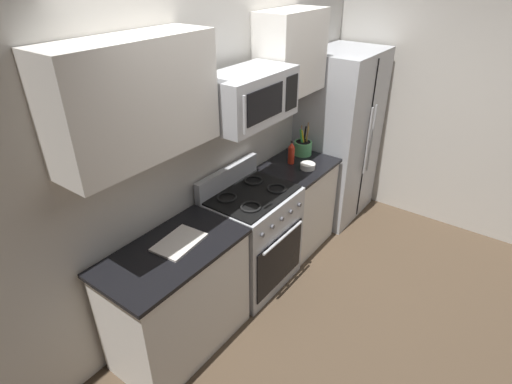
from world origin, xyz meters
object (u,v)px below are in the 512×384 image
cutting_board (179,242)px  prep_bowl (308,166)px  bottle_hot_sauce (291,153)px  refrigerator (338,137)px  range_oven (252,238)px  microwave (249,97)px  utensil_crock (303,147)px

cutting_board → prep_bowl: 1.55m
bottle_hot_sauce → prep_bowl: bearing=-92.3°
refrigerator → bottle_hot_sauce: refrigerator is taller
cutting_board → prep_bowl: size_ratio=2.48×
range_oven → microwave: (-0.00, 0.03, 1.27)m
bottle_hot_sauce → range_oven: bearing=-174.6°
microwave → prep_bowl: microwave is taller
refrigerator → prep_bowl: 0.86m
cutting_board → bottle_hot_sauce: size_ratio=1.54×
prep_bowl → microwave: bearing=168.3°
range_oven → bottle_hot_sauce: size_ratio=4.75×
range_oven → bottle_hot_sauce: (0.72, 0.07, 0.54)m
refrigerator → prep_bowl: size_ratio=12.97×
microwave → utensil_crock: 1.23m
range_oven → utensil_crock: 1.10m
range_oven → microwave: size_ratio=1.41×
range_oven → bottle_hot_sauce: bearing=5.4°
refrigerator → range_oven: bearing=179.4°
microwave → cutting_board: (-0.83, -0.01, -0.83)m
microwave → prep_bowl: (0.71, -0.15, -0.81)m
refrigerator → prep_bowl: (-0.85, -0.11, 0.01)m
range_oven → cutting_board: (-0.83, 0.01, 0.44)m
microwave → utensil_crock: (0.97, 0.06, -0.76)m
microwave → bottle_hot_sauce: (0.72, 0.04, -0.73)m
range_oven → microwave: bearing=90.0°
microwave → bottle_hot_sauce: microwave is taller
range_oven → microwave: 1.27m
microwave → range_oven: bearing=-90.0°
cutting_board → prep_bowl: (1.54, -0.13, 0.02)m
microwave → cutting_board: bearing=-179.0°
cutting_board → utensil_crock: bearing=2.3°
refrigerator → microwave: size_ratio=2.40×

